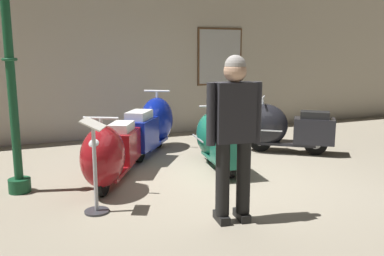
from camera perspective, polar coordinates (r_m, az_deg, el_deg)
ground_plane at (r=5.82m, az=4.28°, el=-7.46°), size 60.00×60.00×0.00m
showroom_back_wall at (r=8.95m, az=-6.31°, el=9.69°), size 18.00×0.24×3.33m
scooter_0 at (r=5.56m, az=-11.42°, el=-3.57°), size 1.20×1.68×1.01m
scooter_1 at (r=7.41m, az=-5.60°, el=0.47°), size 1.45×1.76×1.10m
scooter_2 at (r=6.46m, az=3.48°, el=-1.64°), size 0.66×1.60×0.95m
scooter_3 at (r=7.50m, az=12.01°, el=0.07°), size 1.59×1.38×1.01m
lamppost at (r=5.55m, az=-24.17°, el=9.56°), size 0.29×0.29×3.23m
visitor_1 at (r=4.25m, az=5.88°, el=0.02°), size 0.60×0.32×1.77m
info_stanchion at (r=4.73m, az=-13.34°, el=-6.31°), size 0.33×0.38×1.08m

